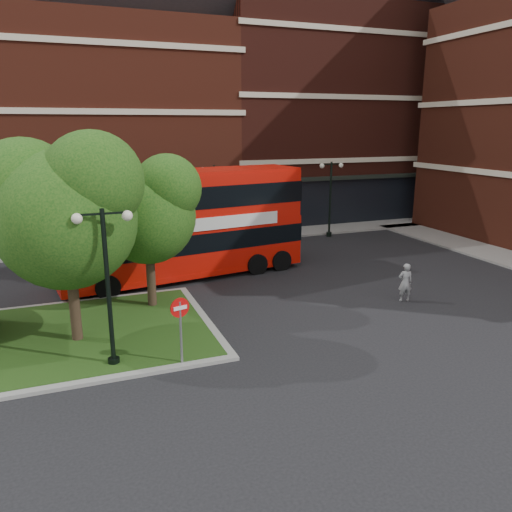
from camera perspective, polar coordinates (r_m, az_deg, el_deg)
name	(u,v)px	position (r m, az deg, el deg)	size (l,w,h in m)	color
ground	(278,343)	(17.59, 2.55, -9.88)	(120.00, 120.00, 0.00)	black
pavement_far	(177,241)	(32.63, -9.00, 1.69)	(44.00, 3.00, 0.12)	slate
terrace_far_left	(36,130)	(38.69, -23.87, 13.05)	(26.00, 12.00, 14.00)	maroon
terrace_far_right	(319,117)	(43.72, 7.24, 15.52)	(18.00, 12.00, 16.00)	#471911
traffic_island	(32,342)	(19.16, -24.25, -8.90)	(12.60, 7.60, 0.15)	gray
tree_island_west	(62,206)	(17.42, -21.34, 5.38)	(5.40, 4.71, 7.21)	#2D2116
tree_island_east	(145,206)	(20.16, -12.60, 5.59)	(4.46, 3.90, 6.29)	#2D2116
lamp_island	(108,281)	(15.55, -16.61, -2.71)	(1.72, 0.36, 5.00)	black
lamp_far_left	(215,201)	(30.68, -4.75, 6.26)	(1.72, 0.36, 5.00)	black
lamp_far_right	(330,195)	(33.76, 8.50, 6.93)	(1.72, 0.36, 5.00)	black
bus	(183,217)	(24.44, -8.39, 4.42)	(12.31, 4.51, 4.60)	red
woman	(405,282)	(22.20, 16.69, -2.90)	(0.61, 0.40, 1.67)	gray
car_silver	(114,241)	(30.92, -15.90, 1.64)	(1.45, 3.61, 1.23)	#B6B8BE
car_white	(224,229)	(32.74, -3.72, 3.04)	(1.49, 4.27, 1.41)	silver
no_entry_sign	(180,318)	(15.54, -8.66, -7.01)	(0.62, 0.20, 2.26)	slate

